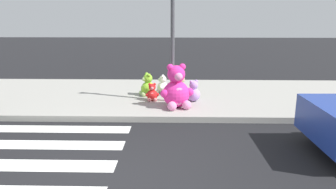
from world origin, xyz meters
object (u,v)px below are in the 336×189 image
Objects in this scene: plush_lavender at (193,93)px; sign_pole at (173,40)px; plush_pink_large at (177,90)px; plush_red at (152,94)px; plush_white at (162,86)px; plush_tan at (180,87)px; plush_lime at (147,87)px.

sign_pole is at bearing -174.55° from plush_lavender.
plush_pink_large reaches higher than plush_lavender.
plush_red is 0.90× the size of plush_white.
plush_tan is at bearing 85.61° from plush_pink_large.
plush_lime is 0.97m from plush_tan.
plush_pink_large is 0.82m from plush_lavender.
plush_white is at bearing 134.41° from plush_lavender.
plush_pink_large reaches higher than plush_white.
plush_tan is (0.97, -0.04, -0.00)m from plush_lime.
plush_tan is at bearing 35.12° from plush_red.
plush_red is at bearing -144.88° from plush_tan.
plush_pink_large is 1.89× the size of plush_lavender.
plush_pink_large is 1.22m from plush_tan.
plush_white is at bearing 105.68° from plush_pink_large.
plush_pink_large reaches higher than plush_red.
plush_red is 0.62m from plush_lime.
plush_pink_large is 0.98m from plush_red.
plush_lime is 1.01× the size of plush_tan.
plush_lime is at bearing 177.68° from plush_tan.
sign_pole is 1.37m from plush_pink_large.
plush_white is 0.65m from plush_tan.
plush_pink_large is 1.71× the size of plush_tan.
plush_tan is at bearing 71.39° from sign_pole.
plush_red is 0.95m from plush_tan.
sign_pole is 5.68× the size of plush_white.
plush_white is 0.84× the size of plush_tan.
plush_red is at bearing 136.53° from plush_pink_large.
sign_pole reaches higher than plush_tan.
plush_white is (-0.44, 1.57, -0.24)m from plush_pink_large.
plush_white is at bearing 145.29° from plush_tan.
plush_tan is (0.09, 1.20, -0.19)m from plush_pink_large.
plush_tan is (0.21, 0.62, -1.43)m from sign_pole.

